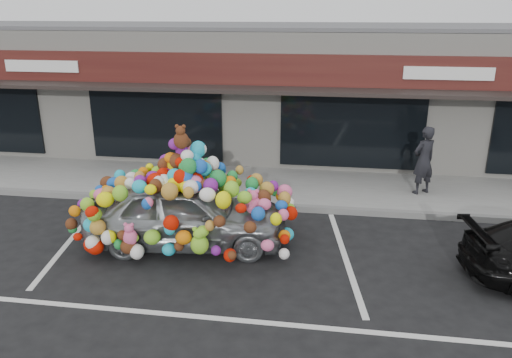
# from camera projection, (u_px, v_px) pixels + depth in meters

# --- Properties ---
(ground) EXTENTS (90.00, 90.00, 0.00)m
(ground) POSITION_uv_depth(u_px,v_px,m) (210.00, 252.00, 10.47)
(ground) COLOR black
(ground) RESTS_ON ground
(shop_building) EXTENTS (24.00, 7.20, 4.31)m
(shop_building) POSITION_uv_depth(u_px,v_px,m) (264.00, 88.00, 17.65)
(shop_building) COLOR beige
(shop_building) RESTS_ON ground
(sidewalk) EXTENTS (26.00, 3.00, 0.15)m
(sidewalk) POSITION_uv_depth(u_px,v_px,m) (243.00, 185.00, 14.18)
(sidewalk) COLOR gray
(sidewalk) RESTS_ON ground
(kerb) EXTENTS (26.00, 0.18, 0.16)m
(kerb) POSITION_uv_depth(u_px,v_px,m) (233.00, 204.00, 12.78)
(kerb) COLOR slate
(kerb) RESTS_ON ground
(parking_stripe_left) EXTENTS (0.73, 4.37, 0.01)m
(parking_stripe_left) POSITION_uv_depth(u_px,v_px,m) (72.00, 238.00, 11.11)
(parking_stripe_left) COLOR silver
(parking_stripe_left) RESTS_ON ground
(parking_stripe_mid) EXTENTS (0.73, 4.37, 0.01)m
(parking_stripe_mid) POSITION_uv_depth(u_px,v_px,m) (345.00, 257.00, 10.26)
(parking_stripe_mid) COLOR silver
(parking_stripe_mid) RESTS_ON ground
(lane_line) EXTENTS (14.00, 0.12, 0.01)m
(lane_line) POSITION_uv_depth(u_px,v_px,m) (297.00, 326.00, 8.04)
(lane_line) COLOR silver
(lane_line) RESTS_ON ground
(toy_car) EXTENTS (3.08, 4.72, 2.64)m
(toy_car) POSITION_uv_depth(u_px,v_px,m) (185.00, 205.00, 10.53)
(toy_car) COLOR #A3AAAE
(toy_car) RESTS_ON ground
(pedestrian_a) EXTENTS (0.79, 0.73, 1.82)m
(pedestrian_a) POSITION_uv_depth(u_px,v_px,m) (424.00, 160.00, 13.07)
(pedestrian_a) COLOR #242329
(pedestrian_a) RESTS_ON sidewalk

